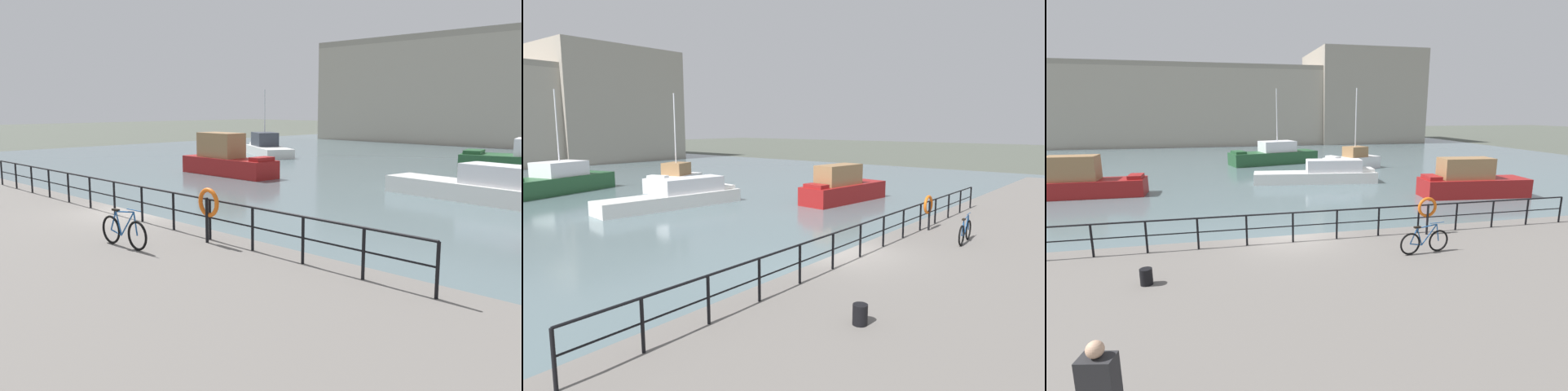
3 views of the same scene
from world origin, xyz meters
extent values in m
plane|color=#4C5147|center=(0.00, 0.00, 0.00)|extent=(240.00, 240.00, 0.00)
cube|color=slate|center=(0.00, 30.20, 0.01)|extent=(80.00, 60.00, 0.01)
cube|color=slate|center=(0.00, -6.50, 0.46)|extent=(56.00, 13.00, 0.91)
cube|color=#A89E8E|center=(0.00, 55.55, 5.85)|extent=(64.25, 14.98, 11.69)
cube|color=gray|center=(23.20, 55.55, 7.74)|extent=(17.85, 16.47, 15.48)
cube|color=gray|center=(0.00, 48.36, 12.04)|extent=(64.25, 0.60, 0.70)
cube|color=maroon|center=(13.40, 8.07, 0.59)|extent=(6.95, 2.76, 1.17)
cube|color=#997047|center=(12.77, 8.14, 1.84)|extent=(3.39, 1.83, 1.31)
cube|color=maroon|center=(10.57, 8.36, 1.30)|extent=(0.96, 1.53, 0.24)
cube|color=maroon|center=(-10.72, 13.46, 0.55)|extent=(7.01, 2.02, 1.09)
cube|color=#997047|center=(-11.45, 13.46, 1.87)|extent=(3.00, 1.60, 1.55)
cube|color=maroon|center=(-7.78, 13.48, 1.22)|extent=(0.85, 1.40, 0.24)
cube|color=white|center=(4.71, 15.09, 0.42)|extent=(9.47, 3.06, 0.82)
cube|color=silver|center=(6.12, 14.91, 1.30)|extent=(4.31, 2.05, 0.93)
cube|color=white|center=(8.59, 14.60, 0.95)|extent=(1.28, 1.47, 0.24)
cube|color=#23512D|center=(3.16, 26.75, 0.64)|extent=(9.40, 5.00, 1.25)
cube|color=silver|center=(3.58, 26.86, 1.80)|extent=(3.95, 3.14, 1.08)
cube|color=#23512D|center=(-0.48, 25.77, 1.38)|extent=(1.54, 2.15, 0.24)
cylinder|color=silver|center=(3.58, 26.86, 4.98)|extent=(0.10, 0.10, 5.29)
cube|color=white|center=(9.90, 21.45, 0.57)|extent=(5.86, 3.99, 1.12)
cube|color=#997047|center=(10.25, 21.59, 1.61)|extent=(2.37, 2.20, 0.97)
cube|color=white|center=(7.77, 20.60, 1.25)|extent=(1.16, 1.61, 0.24)
cylinder|color=silver|center=(10.25, 21.59, 4.78)|extent=(0.10, 0.10, 5.37)
cylinder|color=black|center=(-6.43, -0.75, 1.44)|extent=(0.07, 0.07, 1.05)
cylinder|color=black|center=(-4.85, -0.75, 1.44)|extent=(0.07, 0.07, 1.05)
cylinder|color=black|center=(-3.26, -0.75, 1.44)|extent=(0.07, 0.07, 1.05)
cylinder|color=black|center=(-1.67, -0.75, 1.44)|extent=(0.07, 0.07, 1.05)
cylinder|color=black|center=(-0.08, -0.75, 1.44)|extent=(0.07, 0.07, 1.05)
cylinder|color=black|center=(1.51, -0.75, 1.44)|extent=(0.07, 0.07, 1.05)
cylinder|color=black|center=(3.09, -0.75, 1.44)|extent=(0.07, 0.07, 1.05)
cylinder|color=black|center=(4.68, -0.75, 1.44)|extent=(0.07, 0.07, 1.05)
cylinder|color=black|center=(6.27, -0.75, 1.44)|extent=(0.07, 0.07, 1.05)
cylinder|color=black|center=(7.86, -0.75, 1.44)|extent=(0.07, 0.07, 1.05)
cylinder|color=black|center=(9.45, -0.75, 1.44)|extent=(0.07, 0.07, 1.05)
cylinder|color=black|center=(11.03, -0.75, 1.44)|extent=(0.07, 0.07, 1.05)
cylinder|color=black|center=(0.71, -0.75, 1.96)|extent=(20.65, 0.06, 0.06)
cylinder|color=black|center=(0.71, -0.75, 1.49)|extent=(20.65, 0.04, 0.04)
torus|color=black|center=(4.34, -2.71, 1.27)|extent=(0.72, 0.12, 0.72)
torus|color=black|center=(3.29, -2.80, 1.27)|extent=(0.72, 0.12, 0.72)
cylinder|color=#194C8C|center=(3.97, -2.74, 1.51)|extent=(0.55, 0.08, 0.66)
cylinder|color=#194C8C|center=(3.61, -2.77, 1.48)|extent=(0.24, 0.06, 0.58)
cylinder|color=#194C8C|center=(3.87, -2.75, 1.80)|extent=(0.72, 0.10, 0.11)
cylinder|color=#194C8C|center=(3.50, -2.78, 1.23)|extent=(0.43, 0.07, 0.12)
cylinder|color=#194C8C|center=(3.40, -2.79, 1.52)|extent=(0.26, 0.06, 0.51)
cylinder|color=#194C8C|center=(4.28, -2.71, 1.55)|extent=(0.14, 0.05, 0.57)
cube|color=black|center=(3.52, -2.78, 1.80)|extent=(0.23, 0.11, 0.05)
cylinder|color=#194C8C|center=(4.23, -2.72, 1.88)|extent=(0.52, 0.07, 0.02)
cylinder|color=black|center=(-4.48, -3.24, 1.13)|extent=(0.32, 0.32, 0.44)
cylinder|color=black|center=(4.89, -1.02, 1.49)|extent=(0.08, 0.08, 1.15)
torus|color=orange|center=(4.89, -0.96, 1.93)|extent=(0.75, 0.11, 0.75)
cube|color=#262628|center=(-4.09, -8.67, 2.07)|extent=(0.49, 0.36, 0.62)
sphere|color=tan|center=(-4.09, -8.67, 2.49)|extent=(0.22, 0.22, 0.22)
camera|label=1|loc=(15.65, -9.74, 4.33)|focal=38.50mm
camera|label=2|loc=(-12.53, -7.68, 5.04)|focal=31.58mm
camera|label=3|loc=(-2.50, -13.44, 5.37)|focal=26.82mm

